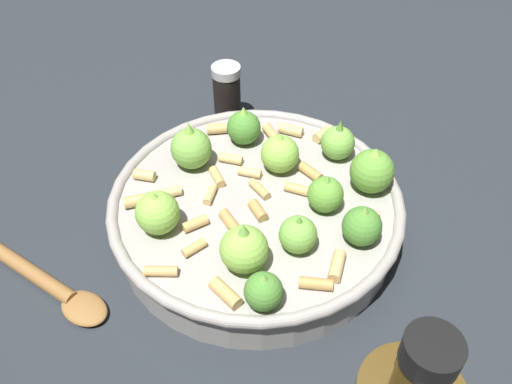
# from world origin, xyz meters

# --- Properties ---
(ground_plane) EXTENTS (2.40, 2.40, 0.00)m
(ground_plane) POSITION_xyz_m (0.00, 0.00, 0.00)
(ground_plane) COLOR #23282D
(cooking_pan) EXTENTS (0.32, 0.32, 0.11)m
(cooking_pan) POSITION_xyz_m (-0.00, 0.00, 0.03)
(cooking_pan) COLOR #9E9993
(cooking_pan) RESTS_ON ground
(pepper_shaker) EXTENTS (0.04, 0.04, 0.09)m
(pepper_shaker) POSITION_xyz_m (-0.18, -0.11, 0.04)
(pepper_shaker) COLOR black
(pepper_shaker) RESTS_ON ground
(wooden_spoon) EXTENTS (0.07, 0.21, 0.02)m
(wooden_spoon) POSITION_xyz_m (0.15, -0.18, 0.01)
(wooden_spoon) COLOR olive
(wooden_spoon) RESTS_ON ground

